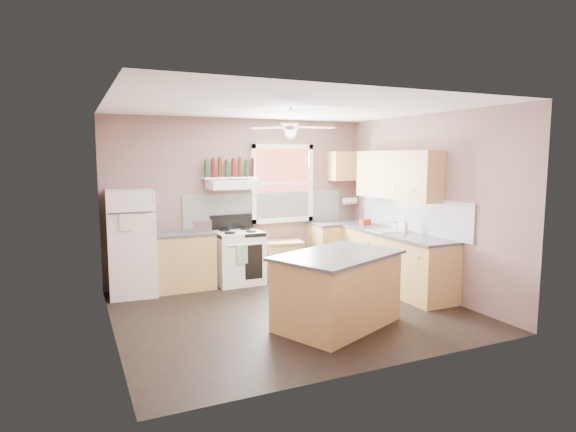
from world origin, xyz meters
name	(u,v)px	position (x,y,z in m)	size (l,w,h in m)	color
floor	(290,310)	(0.00, 0.00, 0.00)	(4.50, 4.50, 0.00)	black
ceiling	(291,107)	(0.00, 0.00, 2.70)	(4.50, 4.50, 0.00)	white
wall_back	(241,199)	(0.00, 2.02, 1.35)	(4.50, 0.05, 2.70)	#7A5B56
wall_right	(427,204)	(2.27, 0.00, 1.35)	(0.05, 4.00, 2.70)	#7A5B56
wall_left	(107,221)	(-2.27, 0.00, 1.35)	(0.05, 4.00, 2.70)	#7A5B56
backsplash_back	(266,208)	(0.45, 1.99, 1.18)	(2.90, 0.03, 0.55)	white
backsplash_right	(412,214)	(2.23, 0.30, 1.18)	(0.03, 2.60, 0.55)	white
window_view	(282,184)	(0.75, 1.98, 1.60)	(1.00, 0.02, 1.20)	brown
window_frame	(283,184)	(0.75, 1.96, 1.60)	(1.16, 0.07, 1.36)	white
refrigerator	(132,243)	(-1.84, 1.66, 0.79)	(0.67, 0.65, 1.58)	white
base_cabinet_left	(184,262)	(-1.06, 1.70, 0.43)	(0.90, 0.60, 0.86)	#AD8948
counter_left	(183,233)	(-1.06, 1.70, 0.88)	(0.92, 0.62, 0.04)	#3E3E41
toaster	(203,226)	(-0.78, 1.57, 0.99)	(0.28, 0.16, 0.18)	silver
stove	(238,257)	(-0.18, 1.65, 0.43)	(0.75, 0.64, 0.86)	white
range_hood	(232,184)	(-0.23, 1.75, 1.62)	(0.78, 0.50, 0.14)	white
bottle_shelf	(230,178)	(-0.23, 1.87, 1.72)	(0.90, 0.26, 0.03)	white
cart	(284,259)	(0.67, 1.72, 0.31)	(0.63, 0.42, 0.63)	#AD8948
base_cabinet_corner	(339,248)	(1.75, 1.70, 0.43)	(1.00, 0.60, 0.86)	#AD8948
base_cabinet_right	(395,262)	(1.95, 0.30, 0.43)	(0.60, 2.20, 0.86)	#AD8948
counter_corner	(339,223)	(1.75, 1.70, 0.88)	(1.02, 0.62, 0.04)	#3E3E41
counter_right	(396,234)	(1.94, 0.30, 0.88)	(0.62, 2.22, 0.04)	#3E3E41
sink	(388,231)	(1.94, 0.50, 0.90)	(0.55, 0.45, 0.03)	silver
faucet	(396,226)	(2.10, 0.50, 0.97)	(0.03, 0.03, 0.14)	silver
upper_cabinet_right	(397,175)	(2.08, 0.50, 1.78)	(0.33, 1.80, 0.76)	#AD8948
upper_cabinet_corner	(346,166)	(1.95, 1.83, 1.90)	(0.60, 0.33, 0.52)	#AD8948
paper_towel	(350,201)	(2.07, 1.86, 1.25)	(0.12, 0.12, 0.26)	white
island	(337,291)	(0.28, -0.75, 0.43)	(1.46, 0.92, 0.86)	#AD8948
island_top	(338,255)	(0.28, -0.75, 0.88)	(1.54, 1.01, 0.04)	#3E3E41
ceiling_fan_hub	(291,127)	(0.00, 0.00, 2.45)	(0.20, 0.20, 0.08)	white
soap_bottle	(405,226)	(2.03, 0.19, 1.01)	(0.08, 0.08, 0.22)	silver
red_caddy	(365,222)	(1.97, 1.20, 0.95)	(0.18, 0.12, 0.10)	#A9200E
wine_bottles	(230,168)	(-0.23, 1.87, 1.88)	(0.86, 0.06, 0.31)	#143819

